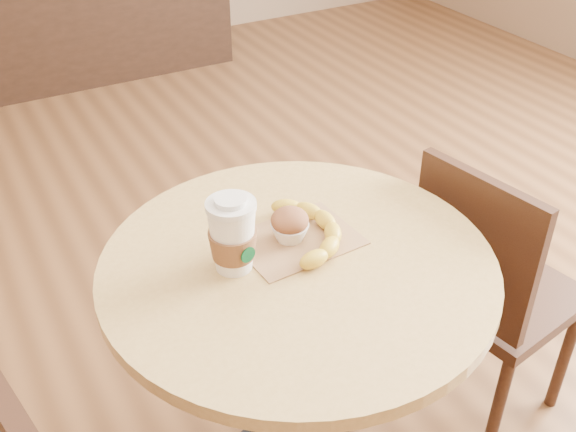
# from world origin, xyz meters

# --- Properties ---
(cafe_table) EXTENTS (0.78, 0.78, 0.75)m
(cafe_table) POSITION_xyz_m (-0.03, 0.09, 0.56)
(cafe_table) COLOR black
(cafe_table) RESTS_ON ground
(chair_right) EXTENTS (0.41, 0.41, 0.81)m
(chair_right) POSITION_xyz_m (0.53, 0.09, 0.45)
(chair_right) COLOR #351E12
(chair_right) RESTS_ON ground
(kraft_bag) EXTENTS (0.25, 0.19, 0.00)m
(kraft_bag) POSITION_xyz_m (-0.00, 0.15, 0.75)
(kraft_bag) COLOR #9A714A
(kraft_bag) RESTS_ON cafe_table
(coffee_cup) EXTENTS (0.09, 0.10, 0.16)m
(coffee_cup) POSITION_xyz_m (-0.15, 0.13, 0.82)
(coffee_cup) COLOR white
(coffee_cup) RESTS_ON cafe_table
(muffin) EXTENTS (0.08, 0.08, 0.07)m
(muffin) POSITION_xyz_m (-0.01, 0.15, 0.79)
(muffin) COLOR silver
(muffin) RESTS_ON kraft_bag
(banana) EXTENTS (0.22, 0.29, 0.03)m
(banana) POSITION_xyz_m (0.03, 0.14, 0.77)
(banana) COLOR gold
(banana) RESTS_ON kraft_bag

